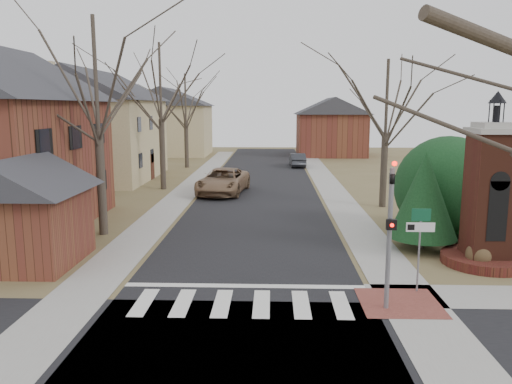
{
  "coord_description": "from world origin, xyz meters",
  "views": [
    {
      "loc": [
        0.9,
        -13.52,
        5.91
      ],
      "look_at": [
        0.26,
        6.0,
        2.56
      ],
      "focal_mm": 35.0,
      "sensor_mm": 36.0,
      "label": 1
    }
  ],
  "objects_px": {
    "brick_gate_monument": "(489,208)",
    "pickup_truck": "(223,181)",
    "sign_post": "(420,233)",
    "distant_car": "(297,160)",
    "traffic_signal_pole": "(390,224)"
  },
  "relations": [
    {
      "from": "brick_gate_monument",
      "to": "pickup_truck",
      "type": "xyz_separation_m",
      "value": [
        -11.47,
        15.27,
        -1.31
      ]
    },
    {
      "from": "sign_post",
      "to": "brick_gate_monument",
      "type": "xyz_separation_m",
      "value": [
        3.41,
        3.01,
        0.22
      ]
    },
    {
      "from": "brick_gate_monument",
      "to": "distant_car",
      "type": "height_order",
      "value": "brick_gate_monument"
    },
    {
      "from": "traffic_signal_pole",
      "to": "pickup_truck",
      "type": "distance_m",
      "value": 20.89
    },
    {
      "from": "sign_post",
      "to": "pickup_truck",
      "type": "relative_size",
      "value": 0.45
    },
    {
      "from": "pickup_truck",
      "to": "distant_car",
      "type": "xyz_separation_m",
      "value": [
        5.87,
        15.78,
        -0.18
      ]
    },
    {
      "from": "sign_post",
      "to": "distant_car",
      "type": "xyz_separation_m",
      "value": [
        -2.19,
        34.06,
        -1.27
      ]
    },
    {
      "from": "traffic_signal_pole",
      "to": "sign_post",
      "type": "distance_m",
      "value": 2.02
    },
    {
      "from": "brick_gate_monument",
      "to": "pickup_truck",
      "type": "height_order",
      "value": "brick_gate_monument"
    },
    {
      "from": "sign_post",
      "to": "traffic_signal_pole",
      "type": "bearing_deg",
      "value": -132.43
    },
    {
      "from": "traffic_signal_pole",
      "to": "distant_car",
      "type": "xyz_separation_m",
      "value": [
        -0.9,
        35.47,
        -1.91
      ]
    },
    {
      "from": "traffic_signal_pole",
      "to": "distant_car",
      "type": "distance_m",
      "value": 35.54
    },
    {
      "from": "traffic_signal_pole",
      "to": "brick_gate_monument",
      "type": "height_order",
      "value": "brick_gate_monument"
    },
    {
      "from": "distant_car",
      "to": "traffic_signal_pole",
      "type": "bearing_deg",
      "value": 89.37
    },
    {
      "from": "sign_post",
      "to": "pickup_truck",
      "type": "bearing_deg",
      "value": 113.82
    }
  ]
}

